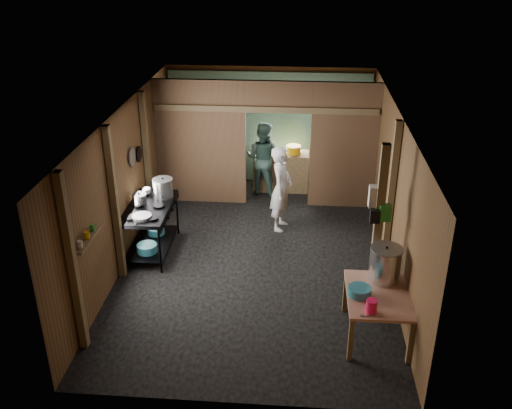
# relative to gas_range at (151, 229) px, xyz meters

# --- Properties ---
(floor) EXTENTS (4.50, 7.00, 0.00)m
(floor) POSITION_rel_gas_range_xyz_m (1.88, -0.01, -0.45)
(floor) COLOR black
(floor) RESTS_ON ground
(ceiling) EXTENTS (4.50, 7.00, 0.00)m
(ceiling) POSITION_rel_gas_range_xyz_m (1.88, -0.01, 2.15)
(ceiling) COLOR black
(ceiling) RESTS_ON ground
(wall_back) EXTENTS (4.50, 0.00, 2.60)m
(wall_back) POSITION_rel_gas_range_xyz_m (1.88, 3.49, 0.85)
(wall_back) COLOR brown
(wall_back) RESTS_ON ground
(wall_front) EXTENTS (4.50, 0.00, 2.60)m
(wall_front) POSITION_rel_gas_range_xyz_m (1.88, -3.51, 0.85)
(wall_front) COLOR brown
(wall_front) RESTS_ON ground
(wall_left) EXTENTS (0.00, 7.00, 2.60)m
(wall_left) POSITION_rel_gas_range_xyz_m (-0.37, -0.01, 0.85)
(wall_left) COLOR brown
(wall_left) RESTS_ON ground
(wall_right) EXTENTS (0.00, 7.00, 2.60)m
(wall_right) POSITION_rel_gas_range_xyz_m (4.13, -0.01, 0.85)
(wall_right) COLOR brown
(wall_right) RESTS_ON ground
(partition_left) EXTENTS (1.85, 0.10, 2.60)m
(partition_left) POSITION_rel_gas_range_xyz_m (0.55, 2.19, 0.85)
(partition_left) COLOR brown
(partition_left) RESTS_ON floor
(partition_right) EXTENTS (1.35, 0.10, 2.60)m
(partition_right) POSITION_rel_gas_range_xyz_m (3.46, 2.19, 0.85)
(partition_right) COLOR brown
(partition_right) RESTS_ON floor
(partition_header) EXTENTS (1.30, 0.10, 0.60)m
(partition_header) POSITION_rel_gas_range_xyz_m (2.13, 2.19, 1.85)
(partition_header) COLOR brown
(partition_header) RESTS_ON wall_back
(turquoise_panel) EXTENTS (4.40, 0.06, 2.50)m
(turquoise_panel) POSITION_rel_gas_range_xyz_m (1.88, 3.43, 0.80)
(turquoise_panel) COLOR #6BA7A5
(turquoise_panel) RESTS_ON wall_back
(back_counter) EXTENTS (1.20, 0.50, 0.85)m
(back_counter) POSITION_rel_gas_range_xyz_m (2.18, 2.94, -0.02)
(back_counter) COLOR olive
(back_counter) RESTS_ON floor
(wall_clock) EXTENTS (0.20, 0.03, 0.20)m
(wall_clock) POSITION_rel_gas_range_xyz_m (2.13, 3.39, 1.45)
(wall_clock) COLOR beige
(wall_clock) RESTS_ON wall_back
(post_left_a) EXTENTS (0.10, 0.12, 2.60)m
(post_left_a) POSITION_rel_gas_range_xyz_m (-0.30, -2.61, 0.85)
(post_left_a) COLOR olive
(post_left_a) RESTS_ON floor
(post_left_b) EXTENTS (0.10, 0.12, 2.60)m
(post_left_b) POSITION_rel_gas_range_xyz_m (-0.30, -0.81, 0.85)
(post_left_b) COLOR olive
(post_left_b) RESTS_ON floor
(post_left_c) EXTENTS (0.10, 0.12, 2.60)m
(post_left_c) POSITION_rel_gas_range_xyz_m (-0.30, 1.19, 0.85)
(post_left_c) COLOR olive
(post_left_c) RESTS_ON floor
(post_right) EXTENTS (0.10, 0.12, 2.60)m
(post_right) POSITION_rel_gas_range_xyz_m (4.06, -0.21, 0.85)
(post_right) COLOR olive
(post_right) RESTS_ON floor
(post_free) EXTENTS (0.12, 0.12, 2.60)m
(post_free) POSITION_rel_gas_range_xyz_m (3.73, -1.31, 0.85)
(post_free) COLOR olive
(post_free) RESTS_ON floor
(cross_beam) EXTENTS (4.40, 0.12, 0.12)m
(cross_beam) POSITION_rel_gas_range_xyz_m (1.88, 2.14, 1.60)
(cross_beam) COLOR olive
(cross_beam) RESTS_ON wall_left
(pan_lid_big) EXTENTS (0.03, 0.34, 0.34)m
(pan_lid_big) POSITION_rel_gas_range_xyz_m (-0.33, 0.39, 1.20)
(pan_lid_big) COLOR gray
(pan_lid_big) RESTS_ON wall_left
(pan_lid_small) EXTENTS (0.03, 0.30, 0.30)m
(pan_lid_small) POSITION_rel_gas_range_xyz_m (-0.33, 0.79, 1.10)
(pan_lid_small) COLOR black
(pan_lid_small) RESTS_ON wall_left
(wall_shelf) EXTENTS (0.14, 0.80, 0.03)m
(wall_shelf) POSITION_rel_gas_range_xyz_m (-0.27, -2.11, 0.95)
(wall_shelf) COLOR olive
(wall_shelf) RESTS_ON wall_left
(jar_white) EXTENTS (0.07, 0.07, 0.10)m
(jar_white) POSITION_rel_gas_range_xyz_m (-0.27, -2.36, 1.02)
(jar_white) COLOR beige
(jar_white) RESTS_ON wall_shelf
(jar_yellow) EXTENTS (0.08, 0.08, 0.10)m
(jar_yellow) POSITION_rel_gas_range_xyz_m (-0.27, -2.11, 1.02)
(jar_yellow) COLOR #CE940C
(jar_yellow) RESTS_ON wall_shelf
(jar_green) EXTENTS (0.06, 0.06, 0.10)m
(jar_green) POSITION_rel_gas_range_xyz_m (-0.27, -1.89, 1.02)
(jar_green) COLOR #248428
(jar_green) RESTS_ON wall_shelf
(bag_white) EXTENTS (0.22, 0.15, 0.32)m
(bag_white) POSITION_rel_gas_range_xyz_m (3.68, -1.23, 1.33)
(bag_white) COLOR beige
(bag_white) RESTS_ON post_free
(bag_green) EXTENTS (0.16, 0.12, 0.24)m
(bag_green) POSITION_rel_gas_range_xyz_m (3.80, -1.37, 1.15)
(bag_green) COLOR #248428
(bag_green) RESTS_ON post_free
(bag_black) EXTENTS (0.14, 0.10, 0.20)m
(bag_black) POSITION_rel_gas_range_xyz_m (3.66, -1.39, 1.10)
(bag_black) COLOR black
(bag_black) RESTS_ON post_free
(gas_range) EXTENTS (0.78, 1.52, 0.90)m
(gas_range) POSITION_rel_gas_range_xyz_m (0.00, 0.00, 0.00)
(gas_range) COLOR black
(gas_range) RESTS_ON floor
(prep_table) EXTENTS (0.86, 1.18, 0.70)m
(prep_table) POSITION_rel_gas_range_xyz_m (3.71, -2.06, -0.10)
(prep_table) COLOR #B67459
(prep_table) RESTS_ON floor
(stove_pot_large) EXTENTS (0.43, 0.43, 0.36)m
(stove_pot_large) POSITION_rel_gas_range_xyz_m (0.17, 0.41, 0.61)
(stove_pot_large) COLOR silver
(stove_pot_large) RESTS_ON gas_range
(stove_pot_med) EXTENTS (0.31, 0.31, 0.22)m
(stove_pot_med) POSITION_rel_gas_range_xyz_m (-0.17, 0.05, 0.54)
(stove_pot_med) COLOR silver
(stove_pot_med) RESTS_ON gas_range
(stove_saucepan) EXTENTS (0.17, 0.17, 0.10)m
(stove_saucepan) POSITION_rel_gas_range_xyz_m (-0.17, 0.50, 0.50)
(stove_saucepan) COLOR silver
(stove_saucepan) RESTS_ON gas_range
(frying_pan) EXTENTS (0.40, 0.59, 0.07)m
(frying_pan) POSITION_rel_gas_range_xyz_m (0.00, -0.46, 0.47)
(frying_pan) COLOR gray
(frying_pan) RESTS_ON gas_range
(blue_tub_front) EXTENTS (0.35, 0.35, 0.14)m
(blue_tub_front) POSITION_rel_gas_range_xyz_m (0.00, -0.32, -0.20)
(blue_tub_front) COLOR teal
(blue_tub_front) RESTS_ON gas_range
(blue_tub_back) EXTENTS (0.31, 0.31, 0.12)m
(blue_tub_back) POSITION_rel_gas_range_xyz_m (0.00, 0.33, -0.21)
(blue_tub_back) COLOR teal
(blue_tub_back) RESTS_ON gas_range
(stock_pot) EXTENTS (0.59, 0.59, 0.53)m
(stock_pot) POSITION_rel_gas_range_xyz_m (3.82, -1.69, 0.50)
(stock_pot) COLOR silver
(stock_pot) RESTS_ON prep_table
(wash_basin) EXTENTS (0.38, 0.38, 0.12)m
(wash_basin) POSITION_rel_gas_range_xyz_m (3.45, -2.11, 0.31)
(wash_basin) COLOR teal
(wash_basin) RESTS_ON prep_table
(pink_bucket) EXTENTS (0.18, 0.18, 0.18)m
(pink_bucket) POSITION_rel_gas_range_xyz_m (3.57, -2.49, 0.34)
(pink_bucket) COLOR #FA1958
(pink_bucket) RESTS_ON prep_table
(knife) EXTENTS (0.30, 0.07, 0.01)m
(knife) POSITION_rel_gas_range_xyz_m (3.57, -2.57, 0.26)
(knife) COLOR silver
(knife) RESTS_ON prep_table
(yellow_tub) EXTENTS (0.32, 0.32, 0.18)m
(yellow_tub) POSITION_rel_gas_range_xyz_m (2.44, 2.94, 0.49)
(yellow_tub) COLOR #CE940C
(yellow_tub) RESTS_ON back_counter
(red_cup) EXTENTS (0.11, 0.11, 0.13)m
(red_cup) POSITION_rel_gas_range_xyz_m (1.89, 2.94, 0.47)
(red_cup) COLOR red
(red_cup) RESTS_ON back_counter
(cook) EXTENTS (0.51, 0.67, 1.65)m
(cook) POSITION_rel_gas_range_xyz_m (2.26, 1.09, 0.38)
(cook) COLOR silver
(cook) RESTS_ON floor
(worker_back) EXTENTS (0.93, 0.83, 1.61)m
(worker_back) POSITION_rel_gas_range_xyz_m (1.79, 2.72, 0.35)
(worker_back) COLOR #416A61
(worker_back) RESTS_ON floor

